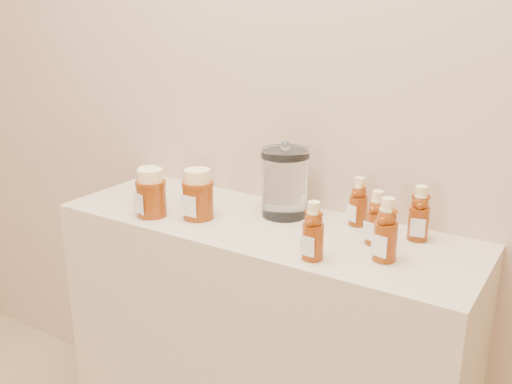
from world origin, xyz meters
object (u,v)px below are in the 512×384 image
Objects in this scene: bear_bottle_back_left at (359,198)px; glass_canister at (285,180)px; bear_bottle_front_left at (313,227)px; honey_jar_left at (149,186)px; display_table at (261,362)px.

bear_bottle_back_left is 0.21m from glass_canister.
bear_bottle_back_left is at bearing 91.16° from bear_bottle_front_left.
bear_bottle_back_left is 0.62m from honey_jar_left.
honey_jar_left is at bearing 173.79° from bear_bottle_front_left.
bear_bottle_front_left is (-0.00, -0.26, 0.00)m from bear_bottle_back_left.
bear_bottle_back_left is 0.94× the size of bear_bottle_front_left.
honey_jar_left is (-0.60, -0.18, -0.02)m from bear_bottle_back_left.
bear_bottle_front_left reaches higher than bear_bottle_back_left.
display_table is at bearing 13.48° from honey_jar_left.
honey_jar_left is at bearing -142.34° from bear_bottle_back_left.
glass_canister reaches higher than display_table.
display_table is 7.83× the size of bear_bottle_back_left.
bear_bottle_back_left is at bearing 30.17° from display_table.
bear_bottle_back_left is 0.26m from bear_bottle_front_left.
honey_jar_left is at bearing -172.82° from display_table.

